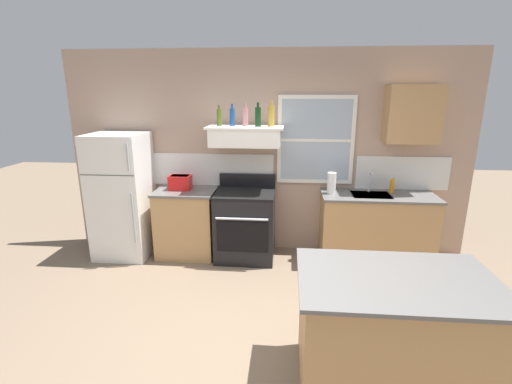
# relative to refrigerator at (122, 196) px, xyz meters

# --- Properties ---
(ground_plane) EXTENTS (16.00, 16.00, 0.00)m
(ground_plane) POSITION_rel_refrigerator_xyz_m (1.90, -1.84, -0.83)
(ground_plane) COLOR #7A6651
(back_wall) EXTENTS (5.40, 0.11, 2.70)m
(back_wall) POSITION_rel_refrigerator_xyz_m (1.93, 0.39, 0.53)
(back_wall) COLOR tan
(back_wall) RESTS_ON ground_plane
(refrigerator) EXTENTS (0.70, 0.72, 1.65)m
(refrigerator) POSITION_rel_refrigerator_xyz_m (0.00, 0.00, 0.00)
(refrigerator) COLOR white
(refrigerator) RESTS_ON ground_plane
(counter_left_of_stove) EXTENTS (0.79, 0.63, 0.91)m
(counter_left_of_stove) POSITION_rel_refrigerator_xyz_m (0.85, 0.06, -0.37)
(counter_left_of_stove) COLOR tan
(counter_left_of_stove) RESTS_ON ground_plane
(toaster) EXTENTS (0.30, 0.20, 0.19)m
(toaster) POSITION_rel_refrigerator_xyz_m (0.78, 0.08, 0.18)
(toaster) COLOR red
(toaster) RESTS_ON counter_left_of_stove
(stove_range) EXTENTS (0.76, 0.69, 1.09)m
(stove_range) POSITION_rel_refrigerator_xyz_m (1.65, 0.02, -0.36)
(stove_range) COLOR black
(stove_range) RESTS_ON ground_plane
(range_hood_shelf) EXTENTS (0.96, 0.52, 0.24)m
(range_hood_shelf) POSITION_rel_refrigerator_xyz_m (1.65, 0.12, 0.80)
(range_hood_shelf) COLOR white
(bottle_olive_oil_square) EXTENTS (0.06, 0.06, 0.26)m
(bottle_olive_oil_square) POSITION_rel_refrigerator_xyz_m (1.32, 0.11, 1.03)
(bottle_olive_oil_square) COLOR #4C601E
(bottle_olive_oil_square) RESTS_ON range_hood_shelf
(bottle_blue_liqueur) EXTENTS (0.07, 0.07, 0.27)m
(bottle_blue_liqueur) POSITION_rel_refrigerator_xyz_m (1.48, 0.15, 1.03)
(bottle_blue_liqueur) COLOR #1E478C
(bottle_blue_liqueur) RESTS_ON range_hood_shelf
(bottle_rose_pink) EXTENTS (0.07, 0.07, 0.28)m
(bottle_rose_pink) POSITION_rel_refrigerator_xyz_m (1.64, 0.15, 1.04)
(bottle_rose_pink) COLOR #C67F84
(bottle_rose_pink) RESTS_ON range_hood_shelf
(bottle_dark_green_wine) EXTENTS (0.07, 0.07, 0.29)m
(bottle_dark_green_wine) POSITION_rel_refrigerator_xyz_m (1.81, 0.09, 1.04)
(bottle_dark_green_wine) COLOR #143819
(bottle_dark_green_wine) RESTS_ON range_hood_shelf
(bottle_champagne_gold_foil) EXTENTS (0.08, 0.08, 0.32)m
(bottle_champagne_gold_foil) POSITION_rel_refrigerator_xyz_m (1.97, 0.11, 1.05)
(bottle_champagne_gold_foil) COLOR #B29333
(bottle_champagne_gold_foil) RESTS_ON range_hood_shelf
(counter_right_with_sink) EXTENTS (1.43, 0.63, 0.91)m
(counter_right_with_sink) POSITION_rel_refrigerator_xyz_m (3.35, 0.06, -0.37)
(counter_right_with_sink) COLOR tan
(counter_right_with_sink) RESTS_ON ground_plane
(sink_faucet) EXTENTS (0.03, 0.17, 0.28)m
(sink_faucet) POSITION_rel_refrigerator_xyz_m (3.25, 0.16, 0.26)
(sink_faucet) COLOR silver
(sink_faucet) RESTS_ON counter_right_with_sink
(paper_towel_roll) EXTENTS (0.11, 0.11, 0.27)m
(paper_towel_roll) POSITION_rel_refrigerator_xyz_m (2.75, 0.06, 0.22)
(paper_towel_roll) COLOR white
(paper_towel_roll) RESTS_ON counter_right_with_sink
(dish_soap_bottle) EXTENTS (0.06, 0.06, 0.18)m
(dish_soap_bottle) POSITION_rel_refrigerator_xyz_m (3.53, 0.16, 0.17)
(dish_soap_bottle) COLOR orange
(dish_soap_bottle) RESTS_ON counter_right_with_sink
(kitchen_island) EXTENTS (1.40, 0.90, 0.91)m
(kitchen_island) POSITION_rel_refrigerator_xyz_m (2.98, -2.12, -0.37)
(kitchen_island) COLOR tan
(kitchen_island) RESTS_ON ground_plane
(upper_cabinet_right) EXTENTS (0.64, 0.32, 0.70)m
(upper_cabinet_right) POSITION_rel_refrigerator_xyz_m (3.70, 0.20, 1.07)
(upper_cabinet_right) COLOR tan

